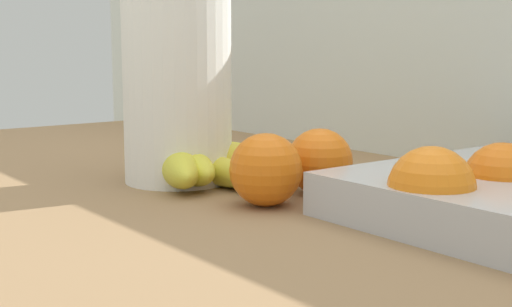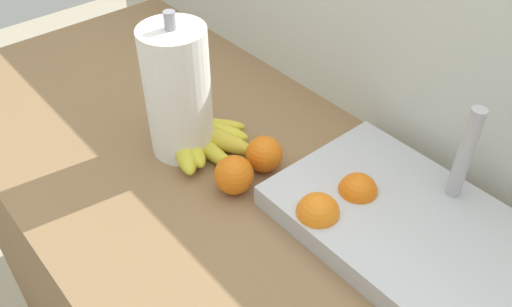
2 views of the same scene
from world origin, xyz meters
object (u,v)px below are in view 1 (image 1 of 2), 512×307
(orange_back_right, at_px, (262,170))
(orange_far_right, at_px, (431,190))
(banana_bunch, at_px, (200,162))
(orange_back_left, at_px, (502,181))
(paper_towel_roll, at_px, (177,69))
(orange_front, at_px, (320,161))

(orange_back_right, bearing_deg, orange_far_right, 16.96)
(banana_bunch, bearing_deg, orange_back_left, 19.17)
(banana_bunch, xyz_separation_m, orange_far_right, (0.30, 0.02, 0.01))
(paper_towel_roll, bearing_deg, banana_bunch, 64.17)
(orange_front, xyz_separation_m, paper_towel_roll, (-0.15, -0.08, 0.09))
(orange_front, distance_m, orange_far_right, 0.17)
(orange_front, bearing_deg, orange_back_right, -83.79)
(banana_bunch, relative_size, paper_towel_roll, 0.81)
(orange_back_left, bearing_deg, orange_back_right, -140.79)
(orange_back_left, relative_size, orange_front, 1.00)
(banana_bunch, distance_m, orange_front, 0.15)
(orange_far_right, bearing_deg, orange_front, 168.74)
(orange_back_left, relative_size, orange_back_right, 0.98)
(orange_far_right, bearing_deg, orange_back_left, 85.22)
(banana_bunch, height_order, paper_towel_roll, paper_towel_roll)
(banana_bunch, height_order, orange_back_right, orange_back_right)
(orange_front, relative_size, orange_far_right, 0.95)
(orange_back_left, xyz_separation_m, orange_front, (-0.17, -0.05, -0.00))
(orange_far_right, bearing_deg, paper_towel_roll, -172.13)
(orange_front, relative_size, paper_towel_roll, 0.24)
(orange_front, bearing_deg, paper_towel_roll, -152.52)
(orange_back_right, relative_size, orange_far_right, 0.97)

